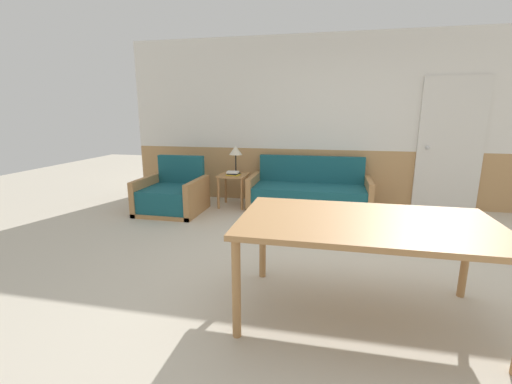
{
  "coord_description": "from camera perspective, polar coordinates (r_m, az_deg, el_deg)",
  "views": [
    {
      "loc": [
        -0.18,
        -3.14,
        1.5
      ],
      "look_at": [
        -1.08,
        1.02,
        0.51
      ],
      "focal_mm": 24.0,
      "sensor_mm": 36.0,
      "label": 1
    }
  ],
  "objects": [
    {
      "name": "couch",
      "position": [
        5.45,
        8.83,
        -0.4
      ],
      "size": [
        1.86,
        0.8,
        0.81
      ],
      "color": "#B27F4C",
      "rests_on": "ground_plane"
    },
    {
      "name": "side_table",
      "position": [
        5.54,
        -3.82,
        1.85
      ],
      "size": [
        0.45,
        0.45,
        0.53
      ],
      "color": "#B27F4C",
      "rests_on": "ground_plane"
    },
    {
      "name": "wall_back",
      "position": [
        5.77,
        14.32,
        11.23
      ],
      "size": [
        7.2,
        0.06,
        2.7
      ],
      "color": "tan",
      "rests_on": "ground_plane"
    },
    {
      "name": "entry_door",
      "position": [
        6.0,
        29.63,
        6.8
      ],
      "size": [
        0.93,
        0.09,
        2.03
      ],
      "color": "silver",
      "rests_on": "ground_plane"
    },
    {
      "name": "ground_plane",
      "position": [
        3.48,
        14.38,
        -12.82
      ],
      "size": [
        16.0,
        16.0,
        0.0
      ],
      "primitive_type": "plane",
      "color": "beige"
    },
    {
      "name": "dining_table",
      "position": [
        2.59,
        17.86,
        -5.89
      ],
      "size": [
        1.81,
        1.02,
        0.75
      ],
      "color": "#B27F4C",
      "rests_on": "ground_plane"
    },
    {
      "name": "armchair",
      "position": [
        5.41,
        -13.74,
        -0.71
      ],
      "size": [
        0.92,
        0.88,
        0.83
      ],
      "rotation": [
        0.0,
        0.0,
        0.2
      ],
      "color": "#B27F4C",
      "rests_on": "ground_plane"
    },
    {
      "name": "table_lamp",
      "position": [
        5.54,
        -3.41,
        6.69
      ],
      "size": [
        0.21,
        0.21,
        0.45
      ],
      "color": "black",
      "rests_on": "side_table"
    },
    {
      "name": "book_stack",
      "position": [
        5.44,
        -3.86,
        3.12
      ],
      "size": [
        0.22,
        0.18,
        0.06
      ],
      "color": "gold",
      "rests_on": "side_table"
    }
  ]
}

